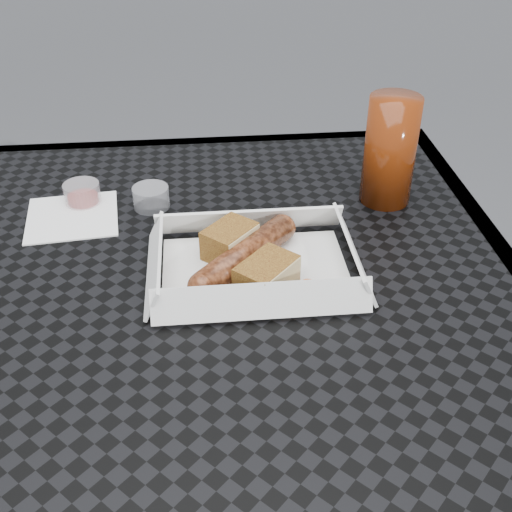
# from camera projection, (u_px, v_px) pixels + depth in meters

# --- Properties ---
(patio_table) EXTENTS (0.80, 0.80, 0.74)m
(patio_table) POSITION_uv_depth(u_px,v_px,m) (199.00, 328.00, 0.80)
(patio_table) COLOR black
(patio_table) RESTS_ON ground
(food_tray) EXTENTS (0.22, 0.15, 0.00)m
(food_tray) POSITION_uv_depth(u_px,v_px,m) (255.00, 270.00, 0.77)
(food_tray) COLOR white
(food_tray) RESTS_ON patio_table
(bratwurst) EXTENTS (0.14, 0.15, 0.03)m
(bratwurst) POSITION_uv_depth(u_px,v_px,m) (245.00, 255.00, 0.76)
(bratwurst) COLOR brown
(bratwurst) RESTS_ON food_tray
(bread_near) EXTENTS (0.07, 0.08, 0.04)m
(bread_near) POSITION_uv_depth(u_px,v_px,m) (230.00, 241.00, 0.78)
(bread_near) COLOR olive
(bread_near) RESTS_ON food_tray
(bread_far) EXTENTS (0.08, 0.08, 0.04)m
(bread_far) POSITION_uv_depth(u_px,v_px,m) (267.00, 275.00, 0.73)
(bread_far) COLOR olive
(bread_far) RESTS_ON food_tray
(veg_garnish) EXTENTS (0.03, 0.03, 0.00)m
(veg_garnish) POSITION_uv_depth(u_px,v_px,m) (301.00, 292.00, 0.73)
(veg_garnish) COLOR #D34D09
(veg_garnish) RESTS_ON food_tray
(napkin) EXTENTS (0.13, 0.13, 0.00)m
(napkin) POSITION_uv_depth(u_px,v_px,m) (72.00, 217.00, 0.87)
(napkin) COLOR white
(napkin) RESTS_ON patio_table
(condiment_cup_sauce) EXTENTS (0.05, 0.05, 0.03)m
(condiment_cup_sauce) POSITION_uv_depth(u_px,v_px,m) (82.00, 194.00, 0.89)
(condiment_cup_sauce) COLOR maroon
(condiment_cup_sauce) RESTS_ON patio_table
(condiment_cup_empty) EXTENTS (0.05, 0.05, 0.03)m
(condiment_cup_empty) POSITION_uv_depth(u_px,v_px,m) (151.00, 197.00, 0.89)
(condiment_cup_empty) COLOR silver
(condiment_cup_empty) RESTS_ON patio_table
(drink_glass) EXTENTS (0.07, 0.07, 0.15)m
(drink_glass) POSITION_uv_depth(u_px,v_px,m) (390.00, 151.00, 0.87)
(drink_glass) COLOR #5E2008
(drink_glass) RESTS_ON patio_table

